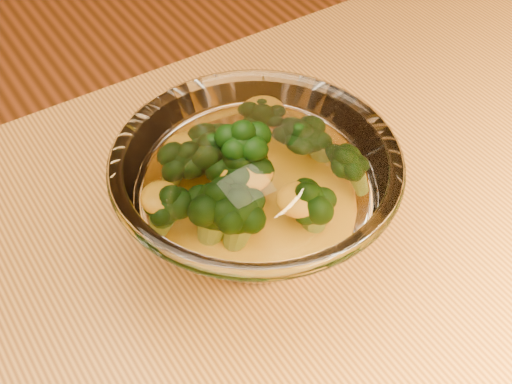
% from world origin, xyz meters
% --- Properties ---
extents(glass_bowl, '(0.23, 0.23, 0.10)m').
position_xyz_m(glass_bowl, '(0.05, 0.13, 0.80)').
color(glass_bowl, white).
rests_on(glass_bowl, table).
extents(cheese_sauce, '(0.12, 0.12, 0.03)m').
position_xyz_m(cheese_sauce, '(0.05, 0.13, 0.78)').
color(cheese_sauce, yellow).
rests_on(cheese_sauce, glass_bowl).
extents(broccoli_heap, '(0.17, 0.14, 0.08)m').
position_xyz_m(broccoli_heap, '(0.05, 0.14, 0.82)').
color(broccoli_heap, black).
rests_on(broccoli_heap, cheese_sauce).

